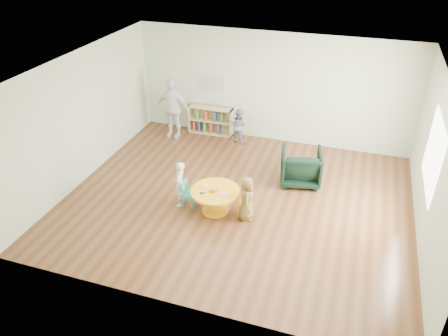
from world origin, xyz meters
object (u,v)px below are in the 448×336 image
bookshelf (210,120)px  child_left (180,184)px  activity_table (215,197)px  kid_chair_left (188,193)px  kid_chair_right (247,201)px  toddler (239,126)px  adult_caretaker (172,108)px  armchair (301,167)px  child_right (247,198)px

bookshelf → child_left: child_left is taller
activity_table → child_left: bearing=180.0°
kid_chair_left → kid_chair_right: (1.22, 0.08, 0.02)m
toddler → adult_caretaker: size_ratio=0.58×
kid_chair_left → adult_caretaker: size_ratio=0.34×
kid_chair_left → kid_chair_right: kid_chair_right is taller
armchair → child_left: child_left is taller
kid_chair_right → child_left: size_ratio=0.59×
child_left → toddler: (0.32, 3.08, -0.03)m
child_left → activity_table: bearing=82.3°
armchair → adult_caretaker: adult_caretaker is taller
toddler → adult_caretaker: (-1.75, -0.20, 0.33)m
armchair → toddler: size_ratio=0.94×
bookshelf → kid_chair_left: bearing=-78.1°
kid_chair_right → toddler: toddler is taller
activity_table → toddler: 3.11m
activity_table → bookshelf: 3.61m
child_right → kid_chair_right: bearing=-2.2°
armchair → child_left: 2.71m
armchair → adult_caretaker: size_ratio=0.55×
child_right → child_left: bearing=74.4°
armchair → adult_caretaker: 3.84m
armchair → toddler: 2.37m
armchair → toddler: (-1.86, 1.47, 0.07)m
kid_chair_right → child_right: bearing=175.6°
activity_table → adult_caretaker: adult_caretaker is taller
bookshelf → toddler: bearing=-18.3°
bookshelf → armchair: size_ratio=1.38×
kid_chair_left → bookshelf: bookshelf is taller
kid_chair_left → toddler: toddler is taller
child_left → child_right: size_ratio=1.06×
armchair → adult_caretaker: bearing=-31.1°
adult_caretaker → child_right: bearing=-47.1°
adult_caretaker → kid_chair_left: bearing=-62.2°
toddler → kid_chair_right: bearing=123.3°
toddler → armchair: bearing=155.4°
activity_table → armchair: bearing=48.5°
toddler → adult_caretaker: 1.79m
activity_table → child_left: 0.77m
child_right → toddler: bearing=5.0°
child_left → child_right: (1.40, -0.04, -0.03)m
child_left → adult_caretaker: (-1.43, 2.88, 0.30)m
kid_chair_right → adult_caretaker: 3.97m
kid_chair_left → armchair: size_ratio=0.61×
toddler → kid_chair_left: bearing=100.6°
activity_table → child_right: 0.66m
kid_chair_right → adult_caretaker: size_ratio=0.36×
armchair → child_right: 1.82m
child_right → toddler: child_right is taller
activity_table → child_left: child_left is taller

